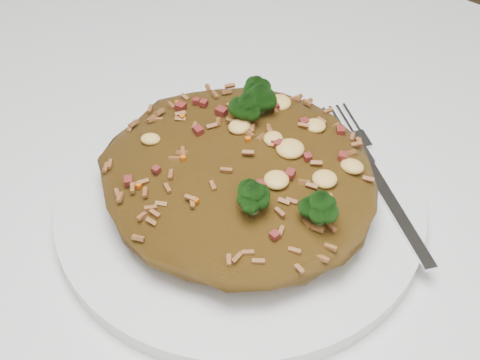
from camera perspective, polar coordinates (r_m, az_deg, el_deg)
name	(u,v)px	position (r m, az deg, el deg)	size (l,w,h in m)	color
dining_table	(188,319)	(0.52, -4.49, -11.72)	(1.20, 0.80, 0.75)	white
plate	(240,202)	(0.46, 0.00, -1.89)	(0.25, 0.25, 0.01)	white
fried_rice	(241,167)	(0.44, 0.07, 1.09)	(0.19, 0.18, 0.06)	brown
fork	(381,186)	(0.47, 11.97, -0.53)	(0.14, 0.11, 0.00)	silver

